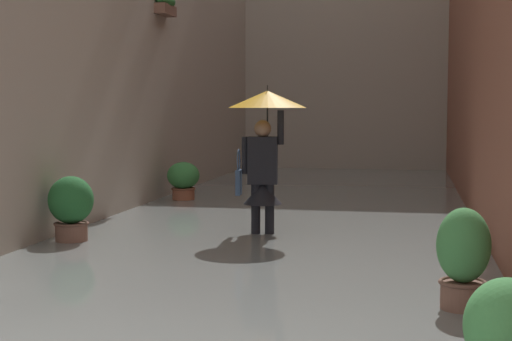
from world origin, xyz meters
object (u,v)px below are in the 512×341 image
at_px(potted_plant_far_right, 183,182).
at_px(potted_plant_mid_right, 71,210).
at_px(person_wading, 265,134).
at_px(potted_plant_far_left, 463,264).

bearing_deg(potted_plant_far_right, potted_plant_mid_right, 88.43).
bearing_deg(person_wading, potted_plant_mid_right, 24.40).
distance_m(potted_plant_mid_right, potted_plant_far_right, 4.41).
distance_m(potted_plant_mid_right, potted_plant_far_left, 5.11).
xyz_separation_m(person_wading, potted_plant_far_left, (-2.28, 3.43, -0.91)).
relative_size(potted_plant_mid_right, potted_plant_far_right, 1.16).
distance_m(person_wading, potted_plant_far_right, 4.11).
distance_m(person_wading, potted_plant_mid_right, 2.61).
xyz_separation_m(potted_plant_mid_right, potted_plant_far_right, (-0.12, -4.41, -0.06)).
distance_m(person_wading, potted_plant_far_left, 4.22).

